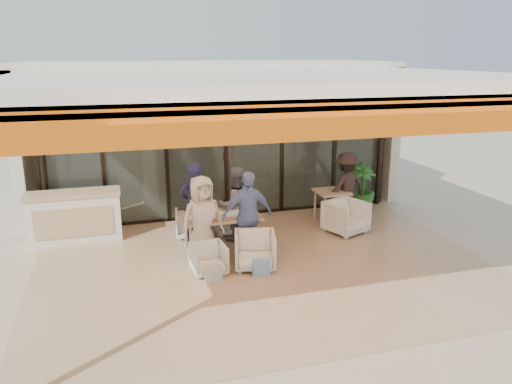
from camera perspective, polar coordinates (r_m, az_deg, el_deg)
ground at (r=9.10m, az=1.00°, el=-8.51°), size 70.00×70.00×0.00m
terrace_floor at (r=9.10m, az=1.00°, el=-8.48°), size 8.00×6.00×0.01m
terrace_structure at (r=8.07m, az=1.68°, el=12.28°), size 8.00×6.00×3.40m
glass_storefront at (r=11.41m, az=-3.46°, el=4.85°), size 8.08×0.10×3.20m
interior_block at (r=13.56m, az=-5.69°, el=9.19°), size 9.05×3.62×3.52m
host_counter at (r=10.74m, az=-20.03°, el=-2.64°), size 1.85×0.65×1.04m
dining_table at (r=9.57m, az=-4.19°, el=-2.91°), size 1.50×0.90×0.93m
chair_far_left at (r=10.50m, az=-7.45°, el=-3.42°), size 0.69×0.66×0.64m
chair_far_right at (r=10.64m, az=-2.98°, el=-2.94°), size 0.68×0.64×0.68m
chair_near_left at (r=8.75m, az=-5.46°, el=-7.46°), size 0.62×0.58×0.60m
chair_near_right at (r=8.91m, az=-0.13°, el=-6.51°), size 0.85×0.81×0.73m
diner_navy at (r=9.87m, az=-7.10°, el=-1.42°), size 0.71×0.57×1.70m
diner_grey at (r=10.05m, az=-2.35°, el=-1.45°), size 0.80×0.65×1.55m
diner_cream at (r=9.03m, az=-6.15°, el=-3.22°), size 0.89×0.68×1.64m
diner_periwinkle at (r=9.20m, az=-1.00°, el=-2.69°), size 1.02×0.53×1.66m
tote_bag_cream at (r=8.45m, az=-4.91°, el=-9.28°), size 0.30×0.10×0.34m
tote_bag_blue at (r=8.63m, az=0.62°, el=-8.66°), size 0.30×0.10×0.34m
side_table at (r=11.33m, az=8.65°, el=-0.37°), size 0.70×0.70×0.74m
side_chair at (r=10.76m, az=10.26°, el=-2.68°), size 0.97×0.94×0.78m
standing_woman at (r=11.45m, az=10.27°, el=0.57°), size 1.15×0.82×1.60m
potted_palm at (r=12.34m, az=12.00°, el=0.50°), size 0.75×0.75×1.16m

